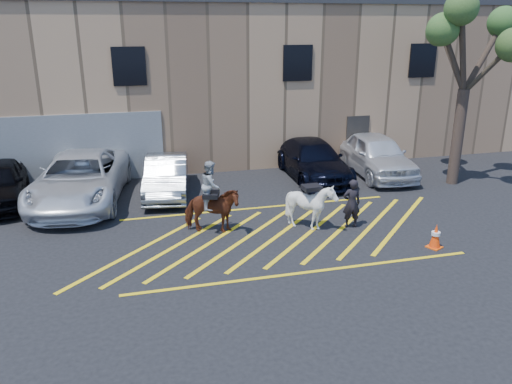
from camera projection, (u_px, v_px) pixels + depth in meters
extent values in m
plane|color=black|center=(276.00, 232.00, 15.64)|extent=(90.00, 90.00, 0.00)
imported|color=silver|center=(80.00, 179.00, 17.99)|extent=(3.74, 6.66, 1.76)
imported|color=gray|center=(167.00, 176.00, 18.88)|extent=(2.11, 4.57, 1.45)
imported|color=black|center=(313.00, 160.00, 20.89)|extent=(2.26, 5.35, 1.54)
imported|color=white|center=(376.00, 155.00, 21.35)|extent=(2.46, 5.27, 1.74)
imported|color=black|center=(352.00, 204.00, 15.76)|extent=(0.62, 0.45, 1.59)
cube|color=tan|center=(210.00, 79.00, 25.52)|extent=(32.00, 10.00, 7.00)
cube|color=#2D2D30|center=(207.00, 3.00, 24.36)|extent=(32.20, 10.20, 0.30)
cube|color=black|center=(129.00, 66.00, 19.60)|extent=(1.30, 0.08, 1.50)
cube|color=black|center=(298.00, 63.00, 21.26)|extent=(1.30, 0.08, 1.50)
cube|color=black|center=(423.00, 61.00, 22.68)|extent=(1.30, 0.08, 1.50)
cube|color=#38332D|center=(357.00, 140.00, 23.09)|extent=(1.10, 0.08, 2.20)
cube|color=yellow|center=(139.00, 250.00, 14.37)|extent=(4.20, 4.20, 0.01)
cube|color=yellow|center=(176.00, 246.00, 14.61)|extent=(4.20, 4.20, 0.01)
cube|color=yellow|center=(211.00, 242.00, 14.86)|extent=(4.20, 4.20, 0.01)
cube|color=yellow|center=(245.00, 239.00, 15.11)|extent=(4.20, 4.20, 0.01)
cube|color=yellow|center=(278.00, 235.00, 15.36)|extent=(4.20, 4.20, 0.01)
cube|color=yellow|center=(310.00, 232.00, 15.61)|extent=(4.20, 4.20, 0.01)
cube|color=yellow|center=(341.00, 229.00, 15.86)|extent=(4.20, 4.20, 0.01)
cube|color=yellow|center=(372.00, 225.00, 16.10)|extent=(4.20, 4.20, 0.01)
cube|color=yellow|center=(401.00, 222.00, 16.35)|extent=(4.20, 4.20, 0.01)
cube|color=yellow|center=(258.00, 208.00, 17.65)|extent=(9.50, 0.12, 0.01)
cube|color=yellow|center=(306.00, 272.00, 13.07)|extent=(9.50, 0.12, 0.01)
imported|color=brown|center=(212.00, 210.00, 15.35)|extent=(1.90, 1.27, 1.47)
imported|color=#969AA0|center=(211.00, 185.00, 15.09)|extent=(0.76, 0.86, 1.50)
cube|color=black|center=(211.00, 195.00, 15.19)|extent=(0.60, 0.67, 0.14)
imported|color=white|center=(311.00, 206.00, 15.62)|extent=(1.32, 1.47, 1.54)
cube|color=black|center=(312.00, 188.00, 15.43)|extent=(0.58, 0.49, 0.14)
cube|color=#FF520A|center=(434.00, 247.00, 14.53)|extent=(0.50, 0.50, 0.03)
cone|color=#FF3F0A|center=(436.00, 235.00, 14.42)|extent=(0.32, 0.32, 0.70)
cylinder|color=white|center=(436.00, 234.00, 14.40)|extent=(0.25, 0.25, 0.10)
cylinder|color=#4A3A2D|center=(458.00, 137.00, 19.82)|extent=(0.44, 0.44, 3.80)
cylinder|color=#48352B|center=(484.00, 57.00, 19.15)|extent=(1.76, 0.51, 2.68)
cylinder|color=#4A392D|center=(452.00, 61.00, 19.66)|extent=(0.33, 1.88, 2.34)
cylinder|color=#413127|center=(454.00, 61.00, 18.73)|extent=(1.40, 0.20, 2.39)
cylinder|color=#443729|center=(487.00, 69.00, 18.37)|extent=(0.78, 1.62, 1.96)
cylinder|color=#45352A|center=(463.00, 52.00, 18.40)|extent=(1.16, 0.77, 3.11)
sphere|color=#3A662C|center=(504.00, 22.00, 19.05)|extent=(1.20, 1.20, 1.20)
sphere|color=#4C6F2F|center=(441.00, 31.00, 20.07)|extent=(1.20, 1.20, 1.20)
sphere|color=#4C682C|center=(443.00, 29.00, 18.22)|extent=(1.20, 1.20, 1.20)
sphere|color=#456B2D|center=(462.00, 8.00, 17.55)|extent=(1.20, 1.20, 1.20)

